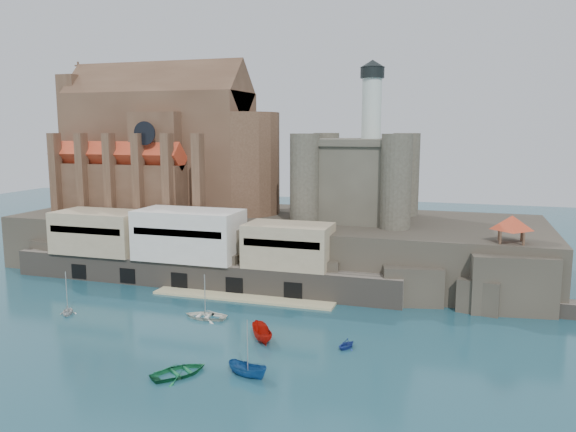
% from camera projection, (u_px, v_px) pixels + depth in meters
% --- Properties ---
extents(ground, '(300.00, 300.00, 0.00)m').
position_uv_depth(ground, '(176.00, 336.00, 73.11)').
color(ground, '#17414E').
rests_on(ground, ground).
extents(promontory, '(100.00, 36.00, 10.00)m').
position_uv_depth(promontory, '(273.00, 242.00, 109.53)').
color(promontory, '#2C2721').
rests_on(promontory, ground).
extents(quay, '(70.00, 12.00, 13.05)m').
position_uv_depth(quay, '(188.00, 250.00, 96.95)').
color(quay, '#685E53').
rests_on(quay, ground).
extents(church, '(47.00, 25.93, 30.51)m').
position_uv_depth(church, '(167.00, 152.00, 116.32)').
color(church, '#4F3525').
rests_on(church, promontory).
extents(castle_keep, '(21.20, 21.20, 29.30)m').
position_uv_depth(castle_keep, '(358.00, 175.00, 104.27)').
color(castle_keep, '#464337').
rests_on(castle_keep, promontory).
extents(rock_outcrop, '(14.50, 10.50, 8.70)m').
position_uv_depth(rock_outcrop, '(508.00, 282.00, 84.42)').
color(rock_outcrop, '#2C2721').
rests_on(rock_outcrop, ground).
extents(pavilion, '(6.40, 6.40, 5.40)m').
position_uv_depth(pavilion, '(512.00, 225.00, 83.23)').
color(pavilion, '#4F3525').
rests_on(pavilion, rock_outcrop).
extents(boat_2, '(2.34, 2.30, 4.99)m').
position_uv_depth(boat_2, '(248.00, 376.00, 61.38)').
color(boat_2, navy).
rests_on(boat_2, ground).
extents(boat_3, '(4.43, 3.78, 6.36)m').
position_uv_depth(boat_3, '(179.00, 375.00, 61.69)').
color(boat_3, '#156B3D').
rests_on(boat_3, ground).
extents(boat_4, '(3.24, 2.68, 3.24)m').
position_uv_depth(boat_4, '(68.00, 314.00, 81.80)').
color(boat_4, silver).
rests_on(boat_4, ground).
extents(boat_5, '(2.93, 2.95, 5.56)m').
position_uv_depth(boat_5, '(262.00, 340.00, 71.94)').
color(boat_5, '#B01409').
rests_on(boat_5, ground).
extents(boat_6, '(1.37, 4.43, 6.16)m').
position_uv_depth(boat_6, '(205.00, 318.00, 80.34)').
color(boat_6, white).
rests_on(boat_6, ground).
extents(boat_7, '(3.02, 2.50, 3.02)m').
position_uv_depth(boat_7, '(346.00, 348.00, 69.26)').
color(boat_7, navy).
rests_on(boat_7, ground).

